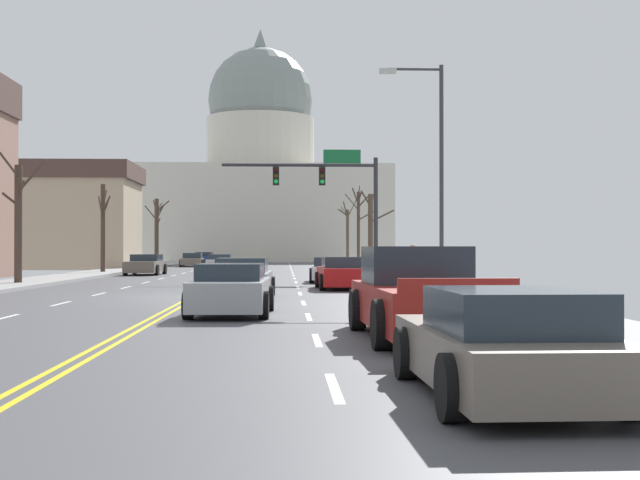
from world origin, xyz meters
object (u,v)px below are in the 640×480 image
at_px(sedan_oncoming_00, 146,265).
at_px(sedan_oncoming_01, 220,262).
at_px(signal_gantry, 331,187).
at_px(pickup_truck_near_04, 422,297).
at_px(sedan_near_01, 343,274).
at_px(sedan_near_05, 506,346).
at_px(sedan_oncoming_03, 204,258).
at_px(bicycle_parked, 434,278).
at_px(sedan_near_02, 243,279).
at_px(sedan_near_00, 331,271).
at_px(street_lamp_right, 433,157).
at_px(pedestrian_00, 413,262).
at_px(sedan_oncoming_02, 192,260).
at_px(sedan_near_03, 231,290).

height_order(sedan_oncoming_00, sedan_oncoming_01, sedan_oncoming_00).
bearing_deg(signal_gantry, pickup_truck_near_04, -89.92).
relative_size(sedan_near_01, sedan_oncoming_01, 1.03).
bearing_deg(signal_gantry, sedan_near_05, -90.08).
height_order(pickup_truck_near_04, sedan_oncoming_03, pickup_truck_near_04).
distance_m(pickup_truck_near_04, bicycle_parked, 16.95).
xyz_separation_m(signal_gantry, sedan_near_02, (-3.75, -16.09, -4.13)).
bearing_deg(sedan_near_00, sedan_oncoming_03, 102.18).
height_order(street_lamp_right, pedestrian_00, street_lamp_right).
xyz_separation_m(street_lamp_right, sedan_oncoming_02, (-12.94, 47.63, -4.08)).
relative_size(sedan_near_01, bicycle_parked, 2.46).
height_order(sedan_oncoming_01, sedan_oncoming_03, sedan_oncoming_03).
xyz_separation_m(signal_gantry, sedan_oncoming_01, (-7.14, 20.75, -4.19)).
relative_size(street_lamp_right, sedan_near_02, 1.65).
bearing_deg(street_lamp_right, sedan_oncoming_02, 105.19).
height_order(sedan_near_05, sedan_oncoming_03, sedan_oncoming_03).
relative_size(sedan_oncoming_02, sedan_oncoming_03, 1.01).
bearing_deg(sedan_near_02, street_lamp_right, 7.00).
xyz_separation_m(sedan_near_03, sedan_oncoming_02, (-6.68, 55.70, -0.03)).
bearing_deg(sedan_oncoming_02, sedan_near_05, -81.32).
height_order(sedan_near_02, sedan_near_05, sedan_near_02).
distance_m(signal_gantry, sedan_oncoming_03, 45.73).
height_order(sedan_near_01, sedan_oncoming_03, sedan_near_01).
bearing_deg(sedan_oncoming_01, sedan_oncoming_03, 97.94).
height_order(sedan_near_05, bicycle_parked, sedan_near_05).
bearing_deg(sedan_near_00, pickup_truck_near_04, -89.48).
distance_m(pickup_truck_near_04, sedan_oncoming_02, 62.09).
distance_m(sedan_oncoming_00, sedan_oncoming_02, 23.46).
height_order(sedan_near_03, pickup_truck_near_04, pickup_truck_near_04).
bearing_deg(sedan_oncoming_01, street_lamp_right, -74.92).
xyz_separation_m(street_lamp_right, sedan_near_02, (-6.32, -0.78, -4.04)).
bearing_deg(pickup_truck_near_04, sedan_near_03, 124.00).
height_order(sedan_near_00, sedan_near_02, sedan_near_02).
xyz_separation_m(sedan_near_03, pickup_truck_near_04, (3.72, -5.52, 0.13)).
relative_size(signal_gantry, sedan_near_00, 1.84).
distance_m(street_lamp_right, sedan_near_00, 13.17).
distance_m(sedan_near_05, sedan_oncoming_02, 68.31).
height_order(sedan_near_00, bicycle_parked, sedan_near_00).
relative_size(signal_gantry, sedan_near_03, 1.83).
relative_size(signal_gantry, sedan_oncoming_02, 1.81).
xyz_separation_m(sedan_near_05, sedan_oncoming_01, (-7.09, 55.96, -0.01)).
xyz_separation_m(sedan_oncoming_00, pedestrian_00, (13.65, -17.22, 0.45)).
bearing_deg(sedan_oncoming_02, sedan_near_00, -73.98).
relative_size(sedan_near_02, pedestrian_00, 2.83).
relative_size(sedan_near_02, sedan_oncoming_01, 1.09).
bearing_deg(sedan_oncoming_01, pedestrian_00, -70.95).
bearing_deg(sedan_near_01, sedan_oncoming_00, 119.22).
relative_size(sedan_near_02, sedan_oncoming_00, 1.01).
height_order(sedan_oncoming_01, bicycle_parked, sedan_oncoming_01).
bearing_deg(signal_gantry, sedan_oncoming_00, 140.47).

